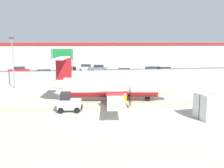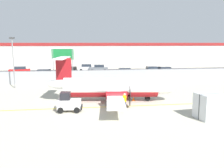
{
  "view_description": "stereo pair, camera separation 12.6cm",
  "coord_description": "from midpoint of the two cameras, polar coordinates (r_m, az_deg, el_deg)",
  "views": [
    {
      "loc": [
        -3.98,
        -22.6,
        6.47
      ],
      "look_at": [
        0.22,
        5.38,
        1.8
      ],
      "focal_mm": 40.0,
      "sensor_mm": 36.0,
      "label": 1
    },
    {
      "loc": [
        -3.85,
        -22.62,
        6.47
      ],
      "look_at": [
        0.22,
        5.38,
        1.8
      ],
      "focal_mm": 40.0,
      "sensor_mm": 36.0,
      "label": 2
    }
  ],
  "objects": [
    {
      "name": "parked_car_4",
      "position": [
        55.94,
        -3.25,
        3.64
      ],
      "size": [
        4.34,
        2.31,
        1.58
      ],
      "rotation": [
        0.0,
        0.0,
        3.05
      ],
      "color": "slate",
      "rests_on": "parking_lot_strip"
    },
    {
      "name": "apron_light_pole",
      "position": [
        38.3,
        -21.84,
        5.46
      ],
      "size": [
        0.7,
        0.3,
        7.27
      ],
      "color": "slate",
      "rests_on": "ground"
    },
    {
      "name": "perimeter_fence",
      "position": [
        41.15,
        -3.01,
        1.89
      ],
      "size": [
        98.0,
        0.1,
        2.1
      ],
      "color": "gray",
      "rests_on": "ground"
    },
    {
      "name": "cargo_container",
      "position": [
        23.17,
        21.64,
        -4.71
      ],
      "size": [
        2.62,
        2.28,
        2.2
      ],
      "rotation": [
        0.0,
        0.0,
        0.12
      ],
      "color": "silver",
      "rests_on": "ground"
    },
    {
      "name": "ground_plane",
      "position": [
        25.75,
        0.48,
        -5.18
      ],
      "size": [
        140.0,
        140.0,
        0.01
      ],
      "color": "#B2AD99"
    },
    {
      "name": "parked_car_1",
      "position": [
        47.76,
        -15.57,
        2.32
      ],
      "size": [
        4.35,
        2.33,
        1.58
      ],
      "rotation": [
        0.0,
        0.0,
        3.04
      ],
      "color": "gray",
      "rests_on": "parking_lot_strip"
    },
    {
      "name": "traffic_cone_near_right",
      "position": [
        31.01,
        2.66,
        -2.09
      ],
      "size": [
        0.36,
        0.36,
        0.64
      ],
      "color": "orange",
      "rests_on": "ground"
    },
    {
      "name": "highway_sign",
      "position": [
        42.52,
        -11.37,
        6.05
      ],
      "size": [
        3.6,
        0.14,
        5.5
      ],
      "color": "slate",
      "rests_on": "ground"
    },
    {
      "name": "parked_car_6",
      "position": [
        52.36,
        8.8,
        3.15
      ],
      "size": [
        4.25,
        2.11,
        1.58
      ],
      "rotation": [
        0.0,
        0.0,
        3.17
      ],
      "color": "gray",
      "rests_on": "parking_lot_strip"
    },
    {
      "name": "traffic_cone_near_left",
      "position": [
        28.34,
        4.8,
        -3.21
      ],
      "size": [
        0.36,
        0.36,
        0.64
      ],
      "color": "orange",
      "rests_on": "ground"
    },
    {
      "name": "parked_car_0",
      "position": [
        54.94,
        -20.52,
        2.95
      ],
      "size": [
        4.39,
        2.45,
        1.58
      ],
      "rotation": [
        0.0,
        0.0,
        3.28
      ],
      "color": "red",
      "rests_on": "parking_lot_strip"
    },
    {
      "name": "parked_car_3",
      "position": [
        57.45,
        -5.95,
        3.75
      ],
      "size": [
        4.21,
        2.02,
        1.58
      ],
      "rotation": [
        0.0,
        0.0,
        -0.01
      ],
      "color": "silver",
      "rests_on": "parking_lot_strip"
    },
    {
      "name": "ground_crew_worker",
      "position": [
        24.11,
        2.78,
        -3.87
      ],
      "size": [
        0.43,
        0.55,
        1.7
      ],
      "rotation": [
        0.0,
        0.0,
        0.3
      ],
      "color": "#191E4C",
      "rests_on": "ground"
    },
    {
      "name": "baggage_tug",
      "position": [
        24.05,
        -9.98,
        -4.27
      ],
      "size": [
        2.42,
        1.56,
        1.88
      ],
      "rotation": [
        0.0,
        0.0,
        -0.09
      ],
      "color": "silver",
      "rests_on": "ground"
    },
    {
      "name": "background_building",
      "position": [
        70.78,
        -5.39,
        6.73
      ],
      "size": [
        91.0,
        8.1,
        6.5
      ],
      "color": "#BCB7B2",
      "rests_on": "ground"
    },
    {
      "name": "parked_car_5",
      "position": [
        48.51,
        2.83,
        2.76
      ],
      "size": [
        4.33,
        2.28,
        1.58
      ],
      "rotation": [
        0.0,
        0.0,
        -0.09
      ],
      "color": "gray",
      "rests_on": "parking_lot_strip"
    },
    {
      "name": "parked_car_2",
      "position": [
        57.67,
        -10.37,
        3.67
      ],
      "size": [
        4.22,
        2.03,
        1.58
      ],
      "rotation": [
        0.0,
        0.0,
        -0.01
      ],
      "color": "black",
      "rests_on": "parking_lot_strip"
    },
    {
      "name": "commuter_airplane",
      "position": [
        27.75,
        0.7,
        -0.73
      ],
      "size": [
        14.32,
        16.07,
        4.92
      ],
      "rotation": [
        0.0,
        0.0,
        -0.13
      ],
      "color": "white",
      "rests_on": "ground"
    },
    {
      "name": "parking_lot_strip",
      "position": [
        52.65,
        -4.21,
        2.36
      ],
      "size": [
        98.0,
        17.0,
        0.12
      ],
      "color": "#38383A",
      "rests_on": "ground"
    },
    {
      "name": "parked_car_7",
      "position": [
        52.09,
        11.63,
        3.04
      ],
      "size": [
        4.25,
        2.09,
        1.58
      ],
      "rotation": [
        0.0,
        0.0,
        3.17
      ],
      "color": "silver",
      "rests_on": "parking_lot_strip"
    }
  ]
}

